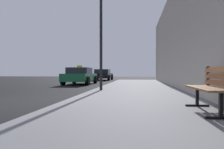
{
  "coord_description": "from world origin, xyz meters",
  "views": [
    {
      "loc": [
        3.97,
        -5.65,
        0.9
      ],
      "look_at": [
        3.04,
        1.82,
        0.83
      ],
      "focal_mm": 33.01,
      "sensor_mm": 36.0,
      "label": 1
    }
  ],
  "objects_px": {
    "street_lamp": "(101,18)",
    "bench": "(212,85)",
    "car_black": "(103,75)",
    "car_green": "(80,76)"
  },
  "relations": [
    {
      "from": "street_lamp",
      "to": "car_green",
      "type": "distance_m",
      "value": 7.59
    },
    {
      "from": "car_black",
      "to": "street_lamp",
      "type": "bearing_deg",
      "value": -80.62
    },
    {
      "from": "street_lamp",
      "to": "car_black",
      "type": "bearing_deg",
      "value": 99.38
    },
    {
      "from": "street_lamp",
      "to": "car_black",
      "type": "height_order",
      "value": "street_lamp"
    },
    {
      "from": "street_lamp",
      "to": "car_black",
      "type": "relative_size",
      "value": 0.99
    },
    {
      "from": "car_green",
      "to": "car_black",
      "type": "relative_size",
      "value": 0.91
    },
    {
      "from": "street_lamp",
      "to": "bench",
      "type": "bearing_deg",
      "value": -56.72
    },
    {
      "from": "bench",
      "to": "street_lamp",
      "type": "distance_m",
      "value": 5.98
    },
    {
      "from": "bench",
      "to": "street_lamp",
      "type": "bearing_deg",
      "value": 122.43
    },
    {
      "from": "bench",
      "to": "car_green",
      "type": "bearing_deg",
      "value": 116.58
    }
  ]
}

